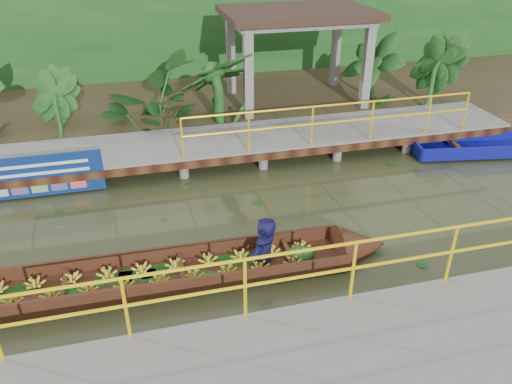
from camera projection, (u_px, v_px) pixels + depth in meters
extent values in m
plane|color=#30361B|center=(250.00, 231.00, 10.16)|extent=(80.00, 80.00, 0.00)
cube|color=#35291A|center=(196.00, 102.00, 16.39)|extent=(30.00, 8.00, 0.45)
cube|color=slate|center=(218.00, 141.00, 12.87)|extent=(16.00, 2.00, 0.15)
cube|color=black|center=(225.00, 161.00, 12.06)|extent=(16.00, 0.12, 0.18)
cylinder|color=yellow|center=(335.00, 105.00, 12.13)|extent=(7.50, 0.05, 0.05)
cylinder|color=yellow|center=(333.00, 122.00, 12.35)|extent=(7.50, 0.05, 0.05)
cylinder|color=yellow|center=(333.00, 124.00, 12.38)|extent=(0.05, 0.05, 1.00)
cylinder|color=slate|center=(54.00, 183.00, 11.47)|extent=(0.24, 0.24, 0.55)
cylinder|color=slate|center=(60.00, 155.00, 12.83)|extent=(0.24, 0.24, 0.55)
cylinder|color=slate|center=(142.00, 174.00, 11.90)|extent=(0.24, 0.24, 0.55)
cylinder|color=slate|center=(139.00, 147.00, 13.25)|extent=(0.24, 0.24, 0.55)
cylinder|color=slate|center=(224.00, 164.00, 12.33)|extent=(0.24, 0.24, 0.55)
cylinder|color=slate|center=(213.00, 140.00, 13.68)|extent=(0.24, 0.24, 0.55)
cylinder|color=slate|center=(301.00, 156.00, 12.76)|extent=(0.24, 0.24, 0.55)
cylinder|color=slate|center=(283.00, 133.00, 14.11)|extent=(0.24, 0.24, 0.55)
cylinder|color=slate|center=(373.00, 148.00, 13.19)|extent=(0.24, 0.24, 0.55)
cylinder|color=slate|center=(348.00, 126.00, 14.54)|extent=(0.24, 0.24, 0.55)
cylinder|color=slate|center=(440.00, 141.00, 13.62)|extent=(0.24, 0.24, 0.55)
cylinder|color=slate|center=(410.00, 120.00, 14.97)|extent=(0.24, 0.24, 0.55)
cylinder|color=slate|center=(224.00, 164.00, 12.33)|extent=(0.24, 0.24, 0.55)
cube|color=slate|center=(396.00, 371.00, 6.67)|extent=(18.00, 2.40, 0.70)
cylinder|color=yellow|center=(370.00, 240.00, 6.99)|extent=(10.00, 0.05, 0.05)
cylinder|color=yellow|center=(366.00, 266.00, 7.21)|extent=(10.00, 0.05, 0.05)
cylinder|color=yellow|center=(366.00, 269.00, 7.23)|extent=(0.05, 0.05, 1.00)
cube|color=slate|center=(248.00, 79.00, 13.94)|extent=(0.25, 0.25, 2.80)
cube|color=slate|center=(367.00, 70.00, 14.71)|extent=(0.25, 0.25, 2.80)
cube|color=slate|center=(231.00, 58.00, 15.97)|extent=(0.25, 0.25, 2.80)
cube|color=slate|center=(336.00, 51.00, 16.74)|extent=(0.25, 0.25, 2.80)
cube|color=slate|center=(298.00, 20.00, 14.70)|extent=(4.00, 2.60, 0.12)
cube|color=#34221A|center=(298.00, 13.00, 14.61)|extent=(4.40, 3.00, 0.20)
cube|color=#164416|center=(183.00, 31.00, 17.63)|extent=(30.00, 0.80, 4.00)
cube|color=#37160F|center=(125.00, 283.00, 8.62)|extent=(7.89, 1.16, 0.06)
cube|color=#37160F|center=(124.00, 260.00, 8.97)|extent=(7.87, 0.24, 0.33)
cube|color=#37160F|center=(124.00, 296.00, 8.14)|extent=(7.87, 0.24, 0.33)
cone|color=#37160F|center=(362.00, 247.00, 9.44)|extent=(1.01, 0.97, 0.94)
ellipsoid|color=#164416|center=(300.00, 254.00, 9.19)|extent=(0.56, 0.45, 0.26)
imported|color=black|center=(264.00, 219.00, 8.63)|extent=(0.81, 0.80, 1.89)
cube|color=#0C0E86|center=(474.00, 150.00, 13.36)|extent=(3.41, 1.50, 0.11)
cube|color=#0C0E86|center=(467.00, 138.00, 13.72)|extent=(3.26, 0.59, 0.33)
cube|color=#0C0E86|center=(484.00, 153.00, 12.87)|extent=(3.26, 0.59, 0.33)
cube|color=#0C0E86|center=(415.00, 148.00, 13.17)|extent=(0.22, 0.99, 0.33)
cube|color=black|center=(455.00, 145.00, 13.23)|extent=(0.26, 0.99, 0.05)
cube|color=navy|center=(29.00, 177.00, 11.03)|extent=(3.18, 0.03, 0.99)
cube|color=white|center=(26.00, 166.00, 10.88)|extent=(2.58, 0.01, 0.07)
cube|color=white|center=(28.00, 175.00, 10.98)|extent=(2.58, 0.01, 0.07)
imported|color=#164416|center=(50.00, 96.00, 13.04)|extent=(1.64, 1.64, 2.05)
imported|color=#164416|center=(147.00, 89.00, 13.57)|extent=(1.64, 1.64, 2.05)
imported|color=#164416|center=(219.00, 83.00, 14.00)|extent=(1.64, 1.64, 2.05)
imported|color=#164416|center=(382.00, 71.00, 15.07)|extent=(1.64, 1.64, 2.05)
imported|color=#164416|center=(426.00, 68.00, 15.40)|extent=(1.64, 1.64, 2.05)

